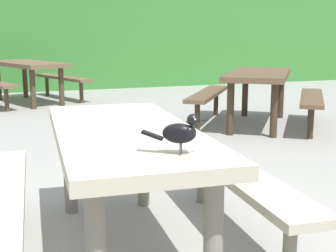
{
  "coord_description": "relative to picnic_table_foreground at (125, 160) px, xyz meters",
  "views": [
    {
      "loc": [
        -0.54,
        -2.52,
        1.27
      ],
      "look_at": [
        0.16,
        -0.47,
        0.84
      ],
      "focal_mm": 50.6,
      "sensor_mm": 36.0,
      "label": 1
    }
  ],
  "objects": [
    {
      "name": "hedge_wall",
      "position": [
        -0.08,
        9.07,
        0.53
      ],
      "size": [
        28.0,
        2.27,
        2.17
      ],
      "primitive_type": "cube",
      "color": "#387A33",
      "rests_on": "ground"
    },
    {
      "name": "picnic_table_foreground",
      "position": [
        0.0,
        0.0,
        0.0
      ],
      "size": [
        1.77,
        1.84,
        0.74
      ],
      "color": "#B2A893",
      "rests_on": "ground"
    },
    {
      "name": "bird_grackle",
      "position": [
        0.1,
        -0.65,
        0.29
      ],
      "size": [
        0.26,
        0.17,
        0.18
      ],
      "color": "black",
      "rests_on": "picnic_table_foreground"
    },
    {
      "name": "picnic_table_mid_left",
      "position": [
        2.63,
        3.1,
        0.0
      ],
      "size": [
        2.36,
        2.37,
        0.74
      ],
      "color": "brown",
      "rests_on": "ground"
    },
    {
      "name": "picnic_table_far_centre",
      "position": [
        -0.22,
        6.32,
        0.0
      ],
      "size": [
        2.21,
        2.23,
        0.74
      ],
      "color": "brown",
      "rests_on": "ground"
    }
  ]
}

